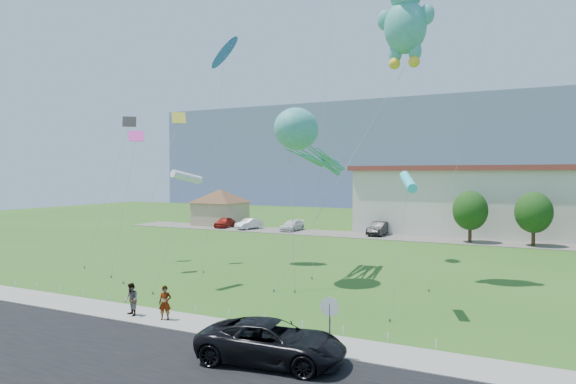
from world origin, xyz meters
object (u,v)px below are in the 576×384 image
(pedestrian_right, at_px, (131,300))
(parked_car_white, at_px, (292,226))
(pavilion, at_px, (220,204))
(teddy_bear_kite, at_px, (405,20))
(parked_car_black, at_px, (379,228))
(parked_car_red, at_px, (225,222))
(octopus_kite, at_px, (304,141))
(stop_sign, at_px, (330,312))
(parked_car_silver, at_px, (249,224))
(pedestrian_left, at_px, (165,303))
(suv, at_px, (272,342))

(pedestrian_right, relative_size, parked_car_white, 0.37)
(pavilion, bearing_deg, teddy_bear_kite, -38.86)
(pavilion, relative_size, parked_car_black, 1.95)
(parked_car_red, xyz_separation_m, octopus_kite, (23.56, -25.79, 8.73))
(stop_sign, height_order, parked_car_silver, stop_sign)
(pedestrian_left, xyz_separation_m, parked_car_black, (-0.74, 38.77, -0.09))
(stop_sign, xyz_separation_m, parked_car_black, (-9.86, 40.02, -1.03))
(stop_sign, distance_m, pedestrian_right, 11.21)
(parked_car_black, xyz_separation_m, octopus_kite, (2.53, -26.47, 8.64))
(suv, relative_size, pedestrian_left, 3.42)
(stop_sign, height_order, pedestrian_right, stop_sign)
(pedestrian_left, bearing_deg, pedestrian_right, 158.02)
(stop_sign, distance_m, parked_car_red, 50.03)
(octopus_kite, bearing_deg, parked_car_white, 117.57)
(pedestrian_left, bearing_deg, parked_car_white, 79.99)
(pedestrian_right, bearing_deg, parked_car_white, 127.85)
(parked_car_red, xyz_separation_m, parked_car_white, (9.86, 0.45, -0.05))
(parked_car_black, height_order, teddy_bear_kite, teddy_bear_kite)
(parked_car_silver, bearing_deg, stop_sign, -43.35)
(pavilion, relative_size, teddy_bear_kite, 0.45)
(pavilion, xyz_separation_m, stop_sign, (33.50, -42.21, -1.15))
(stop_sign, height_order, parked_car_black, stop_sign)
(pedestrian_left, distance_m, parked_car_red, 43.87)
(pedestrian_right, relative_size, teddy_bear_kite, 0.08)
(parked_car_red, bearing_deg, suv, -63.06)
(pavilion, xyz_separation_m, parked_car_white, (12.46, -2.42, -2.32))
(pavilion, height_order, pedestrian_left, pavilion)
(pedestrian_left, distance_m, teddy_bear_kite, 23.61)
(suv, height_order, parked_car_red, suv)
(pavilion, relative_size, pedestrian_left, 5.54)
(pedestrian_left, relative_size, teddy_bear_kite, 0.08)
(parked_car_silver, relative_size, parked_car_black, 0.87)
(octopus_kite, relative_size, teddy_bear_kite, 0.57)
(suv, xyz_separation_m, parked_car_silver, (-25.04, 40.34, -0.11))
(suv, distance_m, parked_car_silver, 47.48)
(pedestrian_right, distance_m, octopus_kite, 15.60)
(stop_sign, bearing_deg, octopus_kite, 118.44)
(pavilion, xyz_separation_m, octopus_kite, (26.16, -28.66, 6.46))
(pedestrian_right, distance_m, parked_car_black, 38.97)
(parked_car_black, bearing_deg, parked_car_silver, -176.18)
(pedestrian_right, xyz_separation_m, parked_car_silver, (-15.76, 37.94, -0.17))
(pavilion, height_order, pedestrian_right, pavilion)
(parked_car_silver, xyz_separation_m, parked_car_white, (5.83, 0.78, -0.03))
(pedestrian_right, xyz_separation_m, parked_car_black, (1.25, 38.95, -0.07))
(suv, distance_m, pedestrian_left, 7.74)
(suv, xyz_separation_m, parked_car_black, (-8.04, 41.35, -0.01))
(pedestrian_left, bearing_deg, suv, -46.68)
(suv, bearing_deg, stop_sign, -62.21)
(pavilion, height_order, parked_car_black, pavilion)
(parked_car_white, distance_m, teddy_bear_kite, 35.21)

